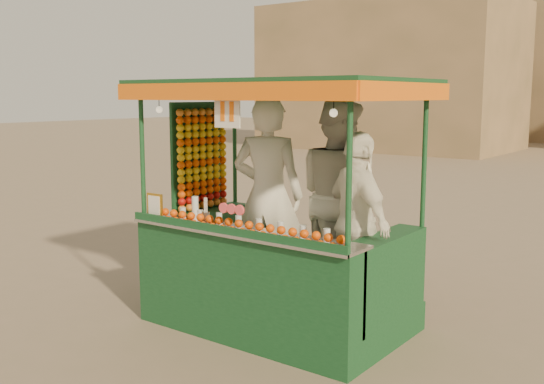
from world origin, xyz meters
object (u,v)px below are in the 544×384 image
Objects in this scene: vendor_right at (358,223)px; juice_cart at (267,250)px; vendor_middle at (339,196)px; vendor_left at (268,195)px.

juice_cart is at bearing 45.44° from vendor_right.
juice_cart is 0.94m from vendor_right.
vendor_right is at bearing 163.55° from vendor_middle.
vendor_middle is at bearing -162.63° from vendor_left.
vendor_left is at bearing 64.14° from vendor_middle.
vendor_middle is (0.41, 0.65, 0.48)m from juice_cart.
juice_cart is 1.35× the size of vendor_middle.
vendor_right is (0.44, -0.42, -0.15)m from vendor_middle.
vendor_middle reaches higher than vendor_right.
vendor_right is (1.01, 0.02, -0.15)m from vendor_left.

